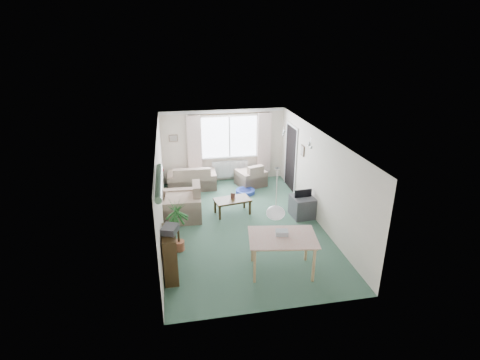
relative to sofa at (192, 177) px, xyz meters
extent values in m
plane|color=#315341|center=(1.10, -2.75, -0.38)|extent=(6.50, 6.50, 0.00)
cube|color=white|center=(1.30, 0.48, 1.12)|extent=(1.80, 0.03, 1.30)
cube|color=black|center=(1.30, 0.40, 1.89)|extent=(2.60, 0.03, 0.03)
cube|color=beige|center=(0.15, 0.38, 0.89)|extent=(0.45, 0.08, 2.00)
cube|color=beige|center=(2.45, 0.38, 0.89)|extent=(0.45, 0.08, 2.00)
cube|color=white|center=(1.30, 0.44, 0.02)|extent=(1.20, 0.10, 0.55)
cube|color=black|center=(3.08, -0.55, 0.62)|extent=(0.03, 0.95, 2.00)
sphere|color=white|center=(1.30, -5.05, 1.10)|extent=(0.36, 0.36, 0.36)
cylinder|color=#196626|center=(-0.82, -5.05, 1.90)|extent=(1.60, 1.60, 0.12)
sphere|color=silver|center=(2.40, -1.85, 1.84)|extent=(0.20, 0.20, 0.20)
sphere|color=silver|center=(2.70, -3.05, 1.84)|extent=(0.20, 0.20, 0.20)
cube|color=brown|center=(-0.50, 0.48, 1.17)|extent=(0.28, 0.03, 0.22)
cube|color=brown|center=(3.08, -1.55, 1.17)|extent=(0.03, 0.24, 0.30)
cube|color=beige|center=(0.00, 0.00, 0.00)|extent=(1.54, 0.85, 0.76)
cube|color=beige|center=(1.90, -0.11, -0.01)|extent=(1.03, 1.00, 0.74)
cube|color=#C6B496|center=(-0.40, -1.99, 0.10)|extent=(1.06, 1.11, 0.95)
cube|color=black|center=(0.96, -2.04, -0.16)|extent=(1.04, 0.69, 0.43)
cube|color=brown|center=(0.99, -1.99, 0.14)|extent=(0.12, 0.06, 0.16)
cube|color=black|center=(-0.74, -4.59, 0.13)|extent=(0.28, 0.83, 1.01)
cube|color=#36363B|center=(-0.71, -4.60, 0.70)|extent=(0.39, 0.43, 0.14)
cylinder|color=#1C501B|center=(-0.55, -3.64, 0.24)|extent=(0.66, 0.66, 1.23)
cube|color=tan|center=(1.53, -4.85, 0.02)|extent=(1.39, 1.04, 0.80)
cube|color=#B7BAC3|center=(1.53, -4.77, 0.48)|extent=(0.28, 0.23, 0.12)
cube|color=#3F3E44|center=(2.80, -2.54, -0.09)|extent=(0.61, 0.66, 0.57)
cylinder|color=navy|center=(1.59, -0.74, -0.32)|extent=(0.72, 0.72, 0.12)
camera|label=1|loc=(-0.55, -11.20, 4.32)|focal=28.00mm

